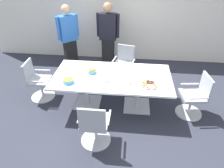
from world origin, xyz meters
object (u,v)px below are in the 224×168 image
at_px(office_chair_0, 94,126).
at_px(person_standing_0, 69,37).
at_px(person_standing_1, 108,36).
at_px(snack_bowl_chips_yellow, 68,80).
at_px(snack_bowl_pretzels, 92,71).
at_px(office_chair_3, 38,82).
at_px(office_chair_2, 124,66).
at_px(office_chair_1, 195,98).
at_px(plate_stack, 103,80).
at_px(napkin_pile, 126,82).
at_px(conference_table, 112,81).
at_px(donut_platter, 149,85).

distance_m(office_chair_0, person_standing_0, 2.94).
xyz_separation_m(person_standing_0, person_standing_1, (1.04, 0.14, 0.03)).
distance_m(snack_bowl_chips_yellow, snack_bowl_pretzels, 0.56).
bearing_deg(office_chair_0, office_chair_3, 141.38).
xyz_separation_m(office_chair_3, person_standing_1, (1.41, 1.58, 0.55)).
distance_m(office_chair_2, person_standing_1, 0.95).
bearing_deg(office_chair_0, person_standing_1, 92.22).
xyz_separation_m(office_chair_1, snack_bowl_pretzels, (-2.12, 0.18, 0.40)).
relative_size(plate_stack, napkin_pile, 1.35).
height_order(office_chair_0, office_chair_2, same).
bearing_deg(snack_bowl_chips_yellow, office_chair_0, -50.45).
bearing_deg(snack_bowl_pretzels, napkin_pile, -23.63).
bearing_deg(snack_bowl_pretzels, conference_table, -8.95).
xyz_separation_m(office_chair_1, office_chair_3, (-3.39, 0.22, 0.00)).
relative_size(snack_bowl_pretzels, plate_stack, 0.78).
height_order(snack_bowl_chips_yellow, snack_bowl_pretzels, snack_bowl_chips_yellow).
bearing_deg(snack_bowl_chips_yellow, office_chair_2, 54.88).
bearing_deg(office_chair_3, person_standing_0, 163.42).
height_order(office_chair_0, plate_stack, office_chair_0).
bearing_deg(office_chair_2, plate_stack, 87.36).
distance_m(office_chair_2, snack_bowl_pretzels, 1.27).
distance_m(office_chair_1, snack_bowl_chips_yellow, 2.55).
xyz_separation_m(conference_table, plate_stack, (-0.16, -0.20, 0.15)).
bearing_deg(person_standing_1, snack_bowl_pretzels, 90.29).
relative_size(person_standing_0, snack_bowl_pretzels, 10.33).
xyz_separation_m(office_chair_0, office_chair_1, (1.88, 0.99, 0.00)).
height_order(office_chair_0, donut_platter, office_chair_0).
distance_m(office_chair_1, donut_platter, 1.05).
height_order(conference_table, snack_bowl_pretzels, snack_bowl_pretzels).
distance_m(office_chair_3, snack_bowl_pretzels, 1.33).
bearing_deg(person_standing_1, office_chair_2, 133.82).
height_order(person_standing_1, snack_bowl_chips_yellow, person_standing_1).
distance_m(office_chair_1, office_chair_3, 3.39).
height_order(conference_table, napkin_pile, napkin_pile).
xyz_separation_m(donut_platter, plate_stack, (-0.89, 0.10, -0.00)).
xyz_separation_m(office_chair_1, person_standing_1, (-1.98, 1.81, 0.55)).
xyz_separation_m(conference_table, person_standing_1, (-0.29, 1.70, 0.33)).
distance_m(snack_bowl_pretzels, napkin_pile, 0.78).
bearing_deg(office_chair_1, person_standing_1, 39.74).
height_order(person_standing_0, plate_stack, person_standing_0).
bearing_deg(plate_stack, napkin_pile, -6.40).
height_order(conference_table, person_standing_1, person_standing_1).
distance_m(person_standing_1, snack_bowl_pretzels, 1.64).
xyz_separation_m(person_standing_0, napkin_pile, (1.62, -1.81, -0.15)).
bearing_deg(conference_table, snack_bowl_pretzels, 171.05).
height_order(office_chair_3, napkin_pile, office_chair_3).
xyz_separation_m(office_chair_3, napkin_pile, (1.98, -0.36, 0.37)).
bearing_deg(donut_platter, napkin_pile, 173.55).
bearing_deg(napkin_pile, snack_bowl_chips_yellow, -175.36).
relative_size(person_standing_1, napkin_pile, 11.10).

